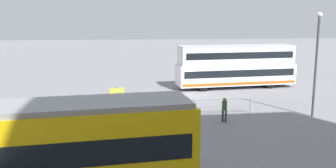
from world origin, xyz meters
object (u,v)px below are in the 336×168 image
double_decker_bus (236,66)px  info_sign (117,97)px  pedestrian_crossing (224,108)px  pedestrian_near_railing (142,103)px  street_lamp (317,57)px

double_decker_bus → info_sign: size_ratio=5.11×
double_decker_bus → pedestrian_crossing: double_decker_bus is taller
pedestrian_near_railing → pedestrian_crossing: bearing=161.5°
pedestrian_near_railing → info_sign: (1.60, 0.45, 0.51)m
info_sign → street_lamp: (-13.03, 0.63, 2.52)m
double_decker_bus → pedestrian_crossing: size_ratio=7.14×
pedestrian_crossing → street_lamp: size_ratio=0.23×
double_decker_bus → info_sign: 14.72m
info_sign → double_decker_bus: bearing=-137.4°
info_sign → street_lamp: bearing=177.2°
double_decker_bus → pedestrian_near_railing: bearing=45.8°
pedestrian_crossing → info_sign: info_sign is taller
double_decker_bus → street_lamp: street_lamp is taller
info_sign → street_lamp: 13.29m
double_decker_bus → info_sign: double_decker_bus is taller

